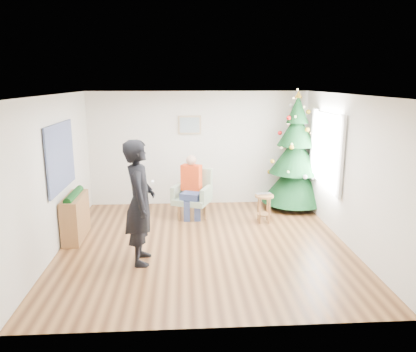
{
  "coord_description": "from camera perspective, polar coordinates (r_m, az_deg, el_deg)",
  "views": [
    {
      "loc": [
        -0.35,
        -6.7,
        2.83
      ],
      "look_at": [
        0.1,
        0.6,
        1.1
      ],
      "focal_mm": 35.0,
      "sensor_mm": 36.0,
      "label": 1
    }
  ],
  "objects": [
    {
      "name": "standing_man",
      "position": [
        6.38,
        -9.56,
        -3.68
      ],
      "size": [
        0.51,
        0.74,
        1.97
      ],
      "primitive_type": "imported",
      "rotation": [
        0.0,
        0.0,
        1.62
      ],
      "color": "black",
      "rests_on": "floor"
    },
    {
      "name": "stool",
      "position": [
        8.35,
        7.86,
        -4.51
      ],
      "size": [
        0.38,
        0.38,
        0.57
      ],
      "rotation": [
        0.0,
        0.0,
        -0.14
      ],
      "color": "brown",
      "rests_on": "floor"
    },
    {
      "name": "game_controller",
      "position": [
        6.25,
        -7.79,
        -0.87
      ],
      "size": [
        0.04,
        0.13,
        0.04
      ],
      "primitive_type": "cube",
      "rotation": [
        0.0,
        0.0,
        0.05
      ],
      "color": "white",
      "rests_on": "standing_man"
    },
    {
      "name": "window_panel",
      "position": [
        8.31,
        16.4,
        3.55
      ],
      "size": [
        0.04,
        1.3,
        1.4
      ],
      "primitive_type": "cube",
      "color": "white",
      "rests_on": "wall_right"
    },
    {
      "name": "wall_left",
      "position": [
        7.2,
        -20.82,
        0.16
      ],
      "size": [
        0.0,
        5.0,
        5.0
      ],
      "primitive_type": "plane",
      "rotation": [
        1.57,
        0.0,
        1.57
      ],
      "color": "silver",
      "rests_on": "floor"
    },
    {
      "name": "ceiling",
      "position": [
        6.71,
        -0.54,
        11.35
      ],
      "size": [
        5.0,
        5.0,
        0.0
      ],
      "primitive_type": "plane",
      "rotation": [
        3.14,
        0.0,
        0.0
      ],
      "color": "white",
      "rests_on": "wall_back"
    },
    {
      "name": "garland",
      "position": [
        7.67,
        -18.36,
        -2.57
      ],
      "size": [
        0.14,
        0.9,
        0.14
      ],
      "primitive_type": "cylinder",
      "rotation": [
        1.57,
        0.0,
        0.0
      ],
      "color": "black",
      "rests_on": "console"
    },
    {
      "name": "console",
      "position": [
        7.79,
        -18.14,
        -5.54
      ],
      "size": [
        0.31,
        1.0,
        0.8
      ],
      "primitive_type": "cube",
      "rotation": [
        0.0,
        0.0,
        0.01
      ],
      "color": "brown",
      "rests_on": "floor"
    },
    {
      "name": "christmas_tree",
      "position": [
        9.26,
        12.21,
        2.73
      ],
      "size": [
        1.45,
        1.45,
        2.62
      ],
      "rotation": [
        0.0,
        0.0,
        -0.33
      ],
      "color": "#3F2816",
      "rests_on": "floor"
    },
    {
      "name": "curtains",
      "position": [
        8.3,
        16.2,
        3.55
      ],
      "size": [
        0.05,
        1.75,
        1.5
      ],
      "color": "white",
      "rests_on": "wall_right"
    },
    {
      "name": "seated_person",
      "position": [
        8.53,
        -2.32,
        -1.39
      ],
      "size": [
        0.52,
        0.67,
        1.3
      ],
      "rotation": [
        0.0,
        0.0,
        -0.39
      ],
      "color": "navy",
      "rests_on": "armchair"
    },
    {
      "name": "laptop",
      "position": [
        8.26,
        7.93,
        -2.57
      ],
      "size": [
        0.35,
        0.27,
        0.02
      ],
      "primitive_type": "imported",
      "rotation": [
        0.0,
        0.0,
        0.21
      ],
      "color": "silver",
      "rests_on": "stool"
    },
    {
      "name": "framed_picture",
      "position": [
        9.22,
        -2.6,
        7.19
      ],
      "size": [
        0.52,
        0.05,
        0.42
      ],
      "color": "tan",
      "rests_on": "wall_back"
    },
    {
      "name": "wall_front",
      "position": [
        4.48,
        1.2,
        -6.63
      ],
      "size": [
        5.0,
        0.0,
        5.0
      ],
      "primitive_type": "plane",
      "rotation": [
        -1.57,
        0.0,
        0.0
      ],
      "color": "silver",
      "rests_on": "floor"
    },
    {
      "name": "wall_back",
      "position": [
        9.33,
        -1.34,
        3.86
      ],
      "size": [
        5.0,
        0.0,
        5.0
      ],
      "primitive_type": "plane",
      "rotation": [
        1.57,
        0.0,
        0.0
      ],
      "color": "silver",
      "rests_on": "floor"
    },
    {
      "name": "wall_right",
      "position": [
        7.44,
        19.09,
        0.7
      ],
      "size": [
        0.0,
        5.0,
        5.0
      ],
      "primitive_type": "plane",
      "rotation": [
        1.57,
        0.0,
        -1.57
      ],
      "color": "silver",
      "rests_on": "floor"
    },
    {
      "name": "floor",
      "position": [
        7.28,
        -0.5,
        -9.57
      ],
      "size": [
        5.0,
        5.0,
        0.0
      ],
      "primitive_type": "plane",
      "color": "brown",
      "rests_on": "ground"
    },
    {
      "name": "tapestry",
      "position": [
        7.42,
        -20.01,
        2.57
      ],
      "size": [
        0.03,
        1.5,
        1.15
      ],
      "primitive_type": "cube",
      "color": "black",
      "rests_on": "wall_left"
    },
    {
      "name": "armchair",
      "position": [
        8.65,
        -2.15,
        -3.24
      ],
      "size": [
        0.91,
        0.89,
        1.0
      ],
      "rotation": [
        0.0,
        0.0,
        -0.39
      ],
      "color": "gray",
      "rests_on": "floor"
    }
  ]
}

